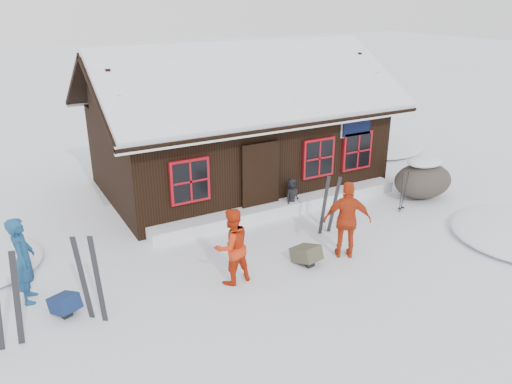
% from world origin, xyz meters
% --- Properties ---
extents(ground, '(120.00, 120.00, 0.00)m').
position_xyz_m(ground, '(0.00, 0.00, 0.00)').
color(ground, white).
rests_on(ground, ground).
extents(mountain_hut, '(8.90, 6.09, 4.42)m').
position_xyz_m(mountain_hut, '(1.50, 4.98, 1.58)').
color(mountain_hut, black).
rests_on(mountain_hut, ground).
extents(snow_drift, '(7.60, 0.60, 0.35)m').
position_xyz_m(snow_drift, '(1.50, 2.25, 0.17)').
color(snow_drift, white).
rests_on(snow_drift, ground).
extents(snow_mounds, '(20.60, 13.20, 0.48)m').
position_xyz_m(snow_mounds, '(1.65, 1.86, 0.00)').
color(snow_mounds, white).
rests_on(snow_mounds, ground).
extents(skier_teal, '(0.53, 0.71, 1.77)m').
position_xyz_m(skier_teal, '(-5.11, 1.06, 0.89)').
color(skier_teal, navy).
rests_on(skier_teal, ground).
extents(skier_orange_left, '(0.87, 0.71, 1.66)m').
position_xyz_m(skier_orange_left, '(-1.31, -0.28, 0.83)').
color(skier_orange_left, red).
rests_on(skier_orange_left, ground).
extents(skier_orange_right, '(1.14, 0.93, 1.82)m').
position_xyz_m(skier_orange_right, '(1.46, -0.56, 0.91)').
color(skier_orange_right, '#BF3513').
rests_on(skier_orange_right, ground).
extents(skier_crouched, '(0.56, 0.47, 0.98)m').
position_xyz_m(skier_crouched, '(1.77, 2.20, 0.49)').
color(skier_crouched, black).
rests_on(skier_crouched, ground).
extents(boulder, '(1.85, 1.39, 1.09)m').
position_xyz_m(boulder, '(5.80, 1.26, 0.55)').
color(boulder, '#473F39').
rests_on(boulder, ground).
extents(ski_pair_left, '(0.55, 0.17, 1.87)m').
position_xyz_m(ski_pair_left, '(-5.50, -0.32, 0.88)').
color(ski_pair_left, black).
rests_on(ski_pair_left, ground).
extents(ski_pair_mid, '(0.42, 0.33, 1.76)m').
position_xyz_m(ski_pair_mid, '(-4.13, -0.20, 0.83)').
color(ski_pair_mid, black).
rests_on(ski_pair_mid, ground).
extents(ski_pair_right, '(0.52, 0.23, 1.56)m').
position_xyz_m(ski_pair_right, '(1.87, 0.65, 0.73)').
color(ski_pair_right, black).
rests_on(ski_pair_right, ground).
extents(ski_poles, '(0.22, 0.11, 1.23)m').
position_xyz_m(ski_poles, '(4.50, 0.75, 0.57)').
color(ski_poles, black).
rests_on(ski_poles, ground).
extents(backpack_blue, '(0.59, 0.67, 0.30)m').
position_xyz_m(backpack_blue, '(-4.58, 0.24, 0.15)').
color(backpack_blue, navy).
rests_on(backpack_blue, ground).
extents(backpack_olive, '(0.55, 0.67, 0.33)m').
position_xyz_m(backpack_olive, '(0.48, -0.40, 0.17)').
color(backpack_olive, '#484533').
rests_on(backpack_olive, ground).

